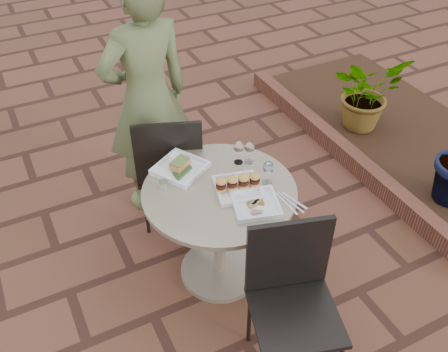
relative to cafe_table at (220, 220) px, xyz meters
name	(u,v)px	position (x,y,z in m)	size (l,w,h in m)	color
ground	(189,248)	(-0.10, 0.29, -0.48)	(60.00, 60.00, 0.00)	brown
cafe_table	(220,220)	(0.00, 0.00, 0.00)	(0.90, 0.90, 0.73)	gray
chair_far	(169,162)	(-0.09, 0.59, 0.07)	(0.56, 0.56, 0.93)	black
chair_near	(292,289)	(0.08, -0.68, 0.07)	(0.55, 0.55, 0.93)	black
diner	(147,99)	(-0.10, 0.89, 0.40)	(0.65, 0.42, 1.77)	#505D33
plate_salmon	(180,167)	(-0.13, 0.27, 0.27)	(0.37, 0.37, 0.07)	white
plate_sliders	(238,185)	(0.09, -0.05, 0.29)	(0.31, 0.31, 0.16)	white
plate_tuna	(256,204)	(0.12, -0.21, 0.26)	(0.31, 0.31, 0.03)	white
wine_glass_right	(268,168)	(0.28, -0.07, 0.35)	(0.06, 0.06, 0.15)	white
wine_glass_mid	(239,148)	(0.22, 0.18, 0.36)	(0.07, 0.07, 0.15)	white
wine_glass_far	(249,148)	(0.28, 0.15, 0.35)	(0.06, 0.06, 0.14)	white
steel_ramekin	(164,184)	(-0.28, 0.16, 0.27)	(0.06, 0.06, 0.04)	silver
cutlery_set	(291,202)	(0.31, -0.28, 0.25)	(0.10, 0.22, 0.00)	silver
planter_curb	(347,155)	(1.50, 0.59, -0.41)	(0.12, 3.00, 0.15)	brown
mulch_bed	(409,138)	(2.20, 0.59, -0.45)	(1.30, 3.00, 0.06)	black
potted_plant_a	(366,92)	(1.90, 0.92, -0.08)	(0.61, 0.53, 0.68)	#33662D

